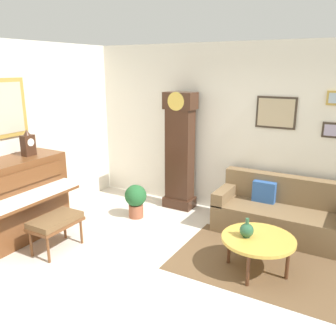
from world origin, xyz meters
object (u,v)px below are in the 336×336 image
(coffee_table, at_px, (258,240))
(mantel_clock, at_px, (28,144))
(potted_plant, at_px, (136,199))
(couch, at_px, (281,214))
(green_jug, at_px, (247,230))
(piano_bench, at_px, (56,222))
(piano, at_px, (17,199))
(grandfather_clock, at_px, (180,154))

(coffee_table, relative_size, mantel_clock, 2.32)
(potted_plant, bearing_deg, couch, 14.64)
(coffee_table, height_order, green_jug, green_jug)
(green_jug, bearing_deg, mantel_clock, -171.07)
(mantel_clock, distance_m, green_jug, 3.27)
(couch, relative_size, potted_plant, 3.39)
(piano_bench, height_order, green_jug, green_jug)
(piano, distance_m, coffee_table, 3.37)
(piano, xyz_separation_m, grandfather_clock, (1.46, 2.21, 0.37))
(mantel_clock, bearing_deg, coffee_table, 9.41)
(grandfather_clock, relative_size, green_jug, 8.46)
(grandfather_clock, distance_m, potted_plant, 1.08)
(grandfather_clock, distance_m, mantel_clock, 2.44)
(piano, xyz_separation_m, green_jug, (3.13, 0.78, -0.06))
(coffee_table, height_order, mantel_clock, mantel_clock)
(grandfather_clock, height_order, potted_plant, grandfather_clock)
(couch, relative_size, mantel_clock, 5.00)
(grandfather_clock, relative_size, potted_plant, 3.62)
(green_jug, bearing_deg, piano, -165.99)
(green_jug, bearing_deg, piano_bench, -161.97)
(mantel_clock, bearing_deg, piano, -90.36)
(couch, distance_m, coffee_table, 1.20)
(couch, bearing_deg, piano_bench, -141.44)
(piano_bench, height_order, potted_plant, potted_plant)
(grandfather_clock, height_order, coffee_table, grandfather_clock)
(piano_bench, relative_size, potted_plant, 1.25)
(piano_bench, xyz_separation_m, grandfather_clock, (0.72, 2.20, 0.56))
(potted_plant, bearing_deg, green_jug, -17.66)
(coffee_table, bearing_deg, grandfather_clock, 142.53)
(couch, relative_size, coffee_table, 2.16)
(piano_bench, bearing_deg, piano, -179.72)
(green_jug, bearing_deg, grandfather_clock, 139.36)
(piano_bench, xyz_separation_m, coffee_table, (2.52, 0.83, 0.01))
(coffee_table, bearing_deg, green_jug, -159.86)
(piano, xyz_separation_m, potted_plant, (1.05, 1.44, -0.28))
(couch, height_order, green_jug, couch)
(grandfather_clock, bearing_deg, couch, -5.90)
(piano, relative_size, piano_bench, 2.06)
(piano_bench, relative_size, couch, 0.37)
(mantel_clock, xyz_separation_m, potted_plant, (1.05, 1.15, -1.03))
(piano_bench, relative_size, grandfather_clock, 0.34)
(couch, height_order, mantel_clock, mantel_clock)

